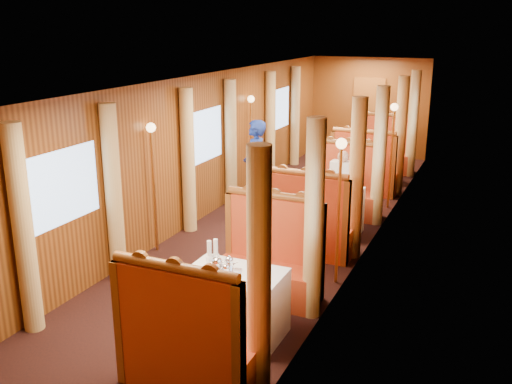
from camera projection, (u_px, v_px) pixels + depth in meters
The scene contains 48 objects.
floor at pixel (284, 226), 9.67m from camera, with size 3.00×12.00×0.01m, color black, non-canonical shape.
ceiling at pixel (287, 77), 8.96m from camera, with size 3.00×12.00×0.01m, color silver, non-canonical shape.
wall_far at pixel (369, 107), 14.58m from camera, with size 3.00×2.50×0.01m, color brown, non-canonical shape.
wall_left at pixel (205, 147), 9.89m from camera, with size 12.00×2.50×0.01m, color brown, non-canonical shape.
wall_right at pixel (377, 163), 8.74m from camera, with size 12.00×2.50×0.01m, color brown, non-canonical shape.
doorway_far at pixel (368, 117), 14.63m from camera, with size 0.80×0.04×2.00m, color brown.
table_near at pixel (234, 304), 6.20m from camera, with size 1.05×0.72×0.75m, color white.
banquette_near_fwd at pixel (187, 347), 5.30m from camera, with size 1.30×0.55×1.34m.
banquette_near_aft at pixel (270, 265), 7.08m from camera, with size 1.30×0.55×1.34m.
table_mid at pixel (328, 211), 9.28m from camera, with size 1.05×0.72×0.75m, color white.
banquette_mid_fwd at pixel (308, 228), 8.37m from camera, with size 1.30×0.55×1.34m.
banquette_mid_aft at pixel (344, 192), 10.15m from camera, with size 1.30×0.55×1.34m.
table_far at pixel (375, 164), 12.35m from camera, with size 1.05×0.72×0.75m, color white.
banquette_far_fwd at pixel (364, 173), 11.44m from camera, with size 1.30×0.55×1.34m.
banquette_far_aft at pixel (384, 153), 13.23m from camera, with size 1.30×0.55×1.34m.
tea_tray at pixel (224, 273), 6.07m from camera, with size 0.34×0.26×0.01m, color silver.
teapot_left at pixel (217, 268), 6.03m from camera, with size 0.18×0.14×0.15m, color silver, non-canonical shape.
teapot_right at pixel (226, 272), 5.98m from camera, with size 0.14×0.10×0.11m, color silver, non-canonical shape.
teapot_back at pixel (229, 265), 6.14m from camera, with size 0.15×0.11×0.12m, color silver, non-canonical shape.
fruit_plate at pixel (257, 282), 5.83m from camera, with size 0.20×0.20×0.05m.
cup_inboard at pixel (209, 254), 6.31m from camera, with size 0.08×0.08×0.26m.
cup_outboard at pixel (216, 253), 6.35m from camera, with size 0.08×0.08×0.26m.
rose_vase_mid at pixel (329, 179), 9.11m from camera, with size 0.06×0.06×0.36m.
rose_vase_far at pixel (378, 139), 12.17m from camera, with size 0.06×0.06×0.36m.
window_left_near at pixel (64, 187), 6.76m from camera, with size 1.20×0.90×0.01m, color #8AADDA, non-canonical shape.
curtain_left_near_a at pixel (23, 231), 6.11m from camera, with size 0.22×0.22×2.35m, color tan.
curtain_left_near_b at pixel (113, 193), 7.48m from camera, with size 0.22×0.22×2.35m, color tan.
window_right_near at pixel (300, 220), 5.61m from camera, with size 1.20×0.90×0.01m, color #8AADDA, non-canonical shape.
curtain_right_near_a at pixel (259, 274), 5.05m from camera, with size 0.22×0.22×2.35m, color tan.
curtain_right_near_b at pixel (314, 221), 6.42m from camera, with size 0.22×0.22×2.35m, color tan.
window_left_mid at pixel (205, 136), 9.83m from camera, with size 1.20×0.90×0.01m, color #8AADDA, non-canonical shape.
curtain_left_mid_a at pixel (188, 161), 9.18m from camera, with size 0.22×0.22×2.35m, color tan.
curtain_left_mid_b at pixel (231, 143), 10.55m from camera, with size 0.22×0.22×2.35m, color tan.
window_right_mid at pixel (377, 150), 8.69m from camera, with size 1.20×0.90×0.01m, color #8AADDA, non-canonical shape.
curtain_right_mid_a at pixel (356, 179), 8.12m from camera, with size 0.22×0.22×2.35m, color tan.
curtain_right_mid_b at pixel (379, 157), 9.49m from camera, with size 0.22×0.22×2.35m, color tan.
window_left_far at pixel (279, 109), 12.90m from camera, with size 1.20×0.90×0.01m, color #8AADDA, non-canonical shape.
curtain_left_far_a at pixel (270, 127), 12.26m from camera, with size 0.22×0.22×2.35m, color tan.
curtain_left_far_b at pixel (295, 116), 13.63m from camera, with size 0.22×0.22×2.35m, color tan.
window_right_far at pixel (413, 117), 11.76m from camera, with size 1.20×0.90×0.01m, color #8AADDA, non-canonical shape.
curtain_right_far_a at pixel (400, 137), 11.19m from camera, with size 0.22×0.22×2.35m, color tan.
curtain_right_far_b at pixel (413, 124), 12.56m from camera, with size 0.22×0.22×2.35m, color tan.
sconce_left_fore at pixel (153, 161), 8.28m from camera, with size 0.14×0.14×1.95m.
sconce_right_fore at pixel (340, 182), 7.20m from camera, with size 0.14×0.14×1.95m.
sconce_left_aft at pixel (251, 124), 11.35m from camera, with size 0.14×0.14×1.95m.
sconce_right_aft at pixel (393, 135), 10.28m from camera, with size 0.14×0.14×1.95m.
steward at pixel (255, 166), 10.24m from camera, with size 0.61×0.40×1.68m, color navy.
passenger at pixel (342, 178), 9.87m from camera, with size 0.40×0.44×0.76m.
Camera 1 is at (3.21, -8.53, 3.31)m, focal length 40.00 mm.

